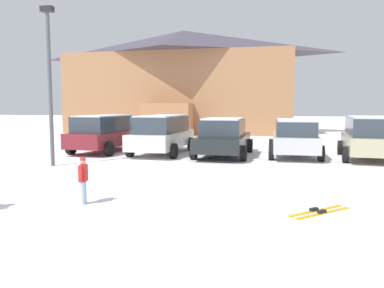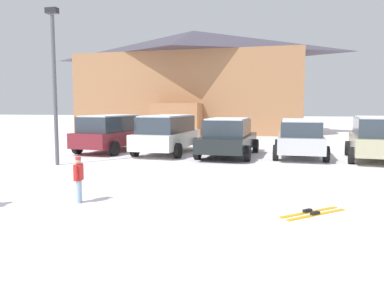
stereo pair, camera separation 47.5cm
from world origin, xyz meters
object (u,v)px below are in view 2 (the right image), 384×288
Objects in this scene: ski_lodge at (193,81)px; parked_beige_suv at (376,137)px; parked_black_sedan at (228,137)px; pair_of_skis at (312,213)px; parked_maroon_van at (111,132)px; lamp_post at (54,78)px; parked_white_suv at (167,133)px; skier_child_in_red_jacket at (79,177)px; parked_silver_wagon at (300,137)px.

ski_lodge is 4.30× the size of parked_beige_suv.
ski_lodge is 19.50m from parked_beige_suv.
parked_black_sedan is 8.94m from pair_of_skis.
parked_black_sedan is at bearing 108.14° from pair_of_skis.
lamp_post is at bearing -92.42° from parked_maroon_van.
parked_maroon_van is 4.83m from lamp_post.
ski_lodge reaches higher than parked_white_suv.
parked_white_suv reaches higher than skier_child_in_red_jacket.
parked_white_suv is 5.62m from lamp_post.
parked_black_sedan is 0.86× the size of lamp_post.
parked_black_sedan is at bearing -173.82° from parked_silver_wagon.
parked_white_suv is 0.86× the size of lamp_post.
skier_child_in_red_jacket is at bearing -83.55° from ski_lodge.
parked_white_suv is 3.57× the size of pair_of_skis.
parked_silver_wagon is at bearing 59.42° from skier_child_in_red_jacket.
parked_black_sedan is 4.66× the size of skier_child_in_red_jacket.
parked_silver_wagon is at bearing -0.61° from parked_maroon_van.
parked_beige_suv reaches higher than parked_maroon_van.
parked_maroon_van is 9.73m from skier_child_in_red_jacket.
lamp_post is at bearing 126.81° from skier_child_in_red_jacket.
parked_beige_suv is (2.93, -0.35, 0.07)m from parked_silver_wagon.
parked_beige_suv is 4.23× the size of skier_child_in_red_jacket.
skier_child_in_red_jacket is at bearing -120.58° from parked_silver_wagon.
parked_white_suv is 5.88m from parked_silver_wagon.
parked_maroon_van is at bearing 87.58° from lamp_post.
parked_maroon_van is 11.69m from parked_beige_suv.
parked_black_sedan reaches higher than pair_of_skis.
parked_white_suv reaches higher than parked_silver_wagon.
parked_silver_wagon is 10.46m from skier_child_in_red_jacket.
skier_child_in_red_jacket reaches higher than pair_of_skis.
parked_black_sedan is at bearing 33.06° from lamp_post.
ski_lodge is 19.61m from lamp_post.
parked_maroon_van is 4.30× the size of skier_child_in_red_jacket.
ski_lodge reaches higher than parked_maroon_van.
ski_lodge reaches higher than parked_silver_wagon.
ski_lodge is at bearing 98.11° from parked_white_suv.
pair_of_skis is at bearing -72.06° from ski_lodge.
parked_maroon_van is 0.79× the size of lamp_post.
parked_white_suv is at bearing -81.89° from ski_lodge.
parked_silver_wagon is at bearing 88.34° from pair_of_skis.
parked_beige_suv is at bearing -2.17° from parked_maroon_van.
parked_black_sedan is 7.43m from lamp_post.
parked_beige_suv is 9.06m from pair_of_skis.
skier_child_in_red_jacket is (-2.30, -8.68, -0.25)m from parked_black_sedan.
parked_black_sedan is (5.05, -15.71, -3.52)m from ski_lodge.
ski_lodge is at bearing 107.83° from parked_black_sedan.
lamp_post is at bearing -154.96° from parked_silver_wagon.
parked_black_sedan reaches higher than skier_child_in_red_jacket.
parked_beige_suv is 3.24× the size of pair_of_skis.
lamp_post is (-3.61, 4.83, 2.60)m from skier_child_in_red_jacket.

